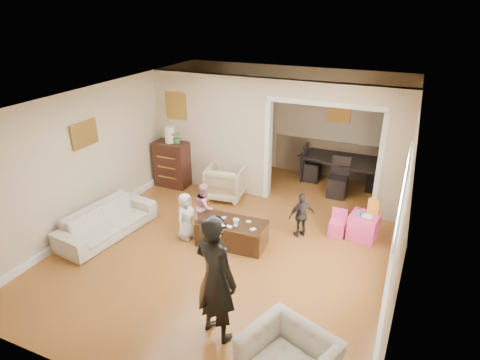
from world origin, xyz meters
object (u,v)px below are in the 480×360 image
at_px(armchair_back, 226,182).
at_px(child_kneel_a, 186,216).
at_px(table_lamp, 170,135).
at_px(dining_table, 343,172).
at_px(sofa, 107,221).
at_px(child_kneel_b, 205,206).
at_px(coffee_cup, 236,222).
at_px(adult_person, 216,278).
at_px(dresser, 172,164).
at_px(coffee_table, 232,233).
at_px(cyan_cup, 359,213).
at_px(play_table, 363,226).
at_px(child_toddler, 302,215).

relative_size(armchair_back, child_kneel_a, 0.90).
distance_m(table_lamp, dining_table, 4.09).
bearing_deg(sofa, child_kneel_a, -63.37).
distance_m(sofa, child_kneel_a, 1.49).
xyz_separation_m(dining_table, child_kneel_b, (-2.04, -3.03, 0.12)).
xyz_separation_m(coffee_cup, adult_person, (0.60, -1.97, 0.38)).
relative_size(dresser, table_lamp, 2.95).
height_order(armchair_back, dining_table, armchair_back).
bearing_deg(armchair_back, table_lamp, -10.09).
xyz_separation_m(sofa, dresser, (-0.07, 2.37, 0.25)).
bearing_deg(sofa, armchair_back, -22.83).
relative_size(coffee_table, child_kneel_b, 1.30).
xyz_separation_m(armchair_back, cyan_cup, (2.92, -0.57, 0.14)).
height_order(adult_person, child_kneel_a, adult_person).
bearing_deg(coffee_cup, dining_table, 69.81).
xyz_separation_m(coffee_table, cyan_cup, (2.01, 1.09, 0.28)).
xyz_separation_m(dresser, child_kneel_a, (1.47, -1.89, -0.09)).
xyz_separation_m(dresser, dining_table, (3.66, 1.59, -0.19)).
bearing_deg(cyan_cup, coffee_cup, -149.12).
xyz_separation_m(sofa, play_table, (4.36, 1.78, -0.04)).
height_order(play_table, child_kneel_a, child_kneel_a).
height_order(sofa, adult_person, adult_person).
xyz_separation_m(sofa, adult_person, (2.95, -1.39, 0.61)).
distance_m(play_table, child_kneel_a, 3.24).
xyz_separation_m(coffee_table, dining_table, (1.34, 3.33, 0.12)).
height_order(table_lamp, child_kneel_a, table_lamp).
bearing_deg(adult_person, coffee_cup, -53.81).
distance_m(armchair_back, adult_person, 4.05).
bearing_deg(sofa, dining_table, -34.67).
bearing_deg(table_lamp, child_kneel_b, -41.61).
bearing_deg(play_table, child_kneel_b, -163.30).
bearing_deg(coffee_table, armchair_back, 118.53).
relative_size(table_lamp, child_kneel_a, 0.40).
bearing_deg(table_lamp, sofa, -88.32).
xyz_separation_m(adult_person, child_kneel_a, (-1.55, 1.87, -0.44)).
distance_m(dining_table, child_kneel_b, 3.65).
bearing_deg(child_kneel_a, armchair_back, 8.07).
relative_size(play_table, adult_person, 0.27).
height_order(cyan_cup, adult_person, adult_person).
distance_m(dresser, coffee_table, 2.91).
relative_size(armchair_back, cyan_cup, 10.03).
distance_m(dresser, table_lamp, 0.71).
bearing_deg(child_kneel_a, coffee_table, -73.63).
relative_size(sofa, armchair_back, 2.37).
height_order(armchair_back, table_lamp, table_lamp).
bearing_deg(sofa, child_kneel_b, -51.37).
height_order(dining_table, child_toddler, child_toddler).
bearing_deg(adult_person, sofa, -5.94).
relative_size(sofa, table_lamp, 5.27).
xyz_separation_m(coffee_cup, play_table, (2.01, 1.19, -0.27)).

